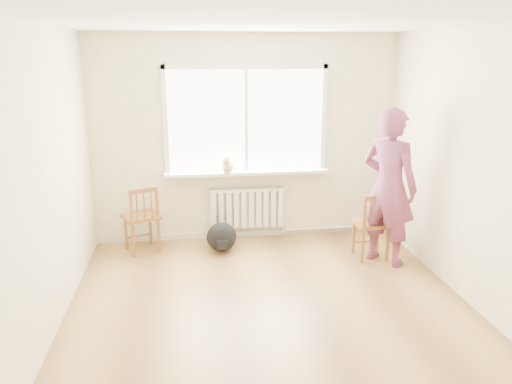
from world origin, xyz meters
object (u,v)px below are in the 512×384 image
object	(u,v)px
backpack	(222,237)
chair_right	(373,226)
chair_left	(142,219)
person	(389,187)
cat	(227,165)

from	to	relation	value
backpack	chair_right	bearing A→B (deg)	-15.23
chair_left	person	distance (m)	3.04
chair_right	cat	xyz separation A→B (m)	(-1.69, 0.80, 0.63)
chair_left	cat	xyz separation A→B (m)	(1.09, 0.19, 0.62)
chair_left	backpack	bearing A→B (deg)	151.03
backpack	chair_left	bearing A→B (deg)	173.18
chair_right	person	world-z (taller)	person
chair_left	backpack	distance (m)	1.02
chair_left	person	size ratio (longest dim) A/B	0.46
chair_left	backpack	world-z (taller)	chair_left
chair_left	cat	bearing A→B (deg)	167.83
chair_left	chair_right	distance (m)	2.85
chair_left	cat	size ratio (longest dim) A/B	2.32
person	chair_left	bearing A→B (deg)	36.16
person	cat	distance (m)	2.03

